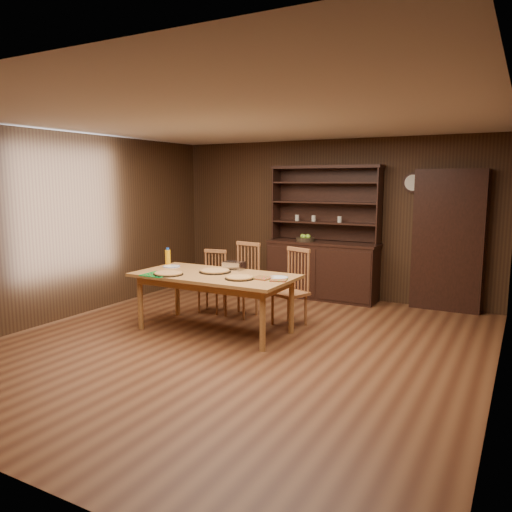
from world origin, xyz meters
The scene contains 20 objects.
floor centered at (0.00, 0.00, 0.00)m, with size 6.00×6.00×0.00m, color brown.
room_shell centered at (0.00, 0.00, 1.58)m, with size 6.00×6.00×6.00m.
china_hutch centered at (0.00, 2.75, 0.60)m, with size 1.84×0.52×2.17m.
doorway centered at (1.90, 2.90, 1.05)m, with size 1.00×0.18×2.10m, color black.
wall_clock centered at (1.35, 2.96, 1.90)m, with size 0.30×0.05×0.30m.
dining_table centered at (-0.54, 0.35, 0.68)m, with size 2.06×1.03×0.75m.
chair_left centered at (-1.12, 1.19, 0.48)m, with size 0.42×0.41×0.92m.
chair_center centered at (-0.61, 1.22, 0.56)m, with size 0.48×0.46×1.05m.
chair_right centered at (0.21, 1.12, 0.55)m, with size 0.54×0.52×1.04m.
pizza_left centered at (-1.03, 0.03, 0.77)m, with size 0.38×0.38×0.04m.
pizza_right centered at (-0.10, 0.22, 0.77)m, with size 0.36×0.36×0.04m.
pizza_center centered at (-0.60, 0.46, 0.77)m, with size 0.42×0.42×0.04m.
cooling_rack centered at (-1.14, -0.05, 0.76)m, with size 0.32×0.32×0.01m, color #0C9F35, non-canonical shape.
plate_left centered at (-1.35, 0.50, 0.76)m, with size 0.24×0.24×0.02m.
plate_right centered at (0.30, 0.49, 0.76)m, with size 0.24×0.24×0.02m.
foil_dish centered at (-0.50, 0.75, 0.80)m, with size 0.26×0.19×0.11m, color white.
juice_bottle centered at (-1.54, 0.66, 0.86)m, with size 0.08×0.08×0.24m.
pot_holder_a centered at (0.36, 0.37, 0.76)m, with size 0.19×0.19×0.01m, color red.
pot_holder_b centered at (0.13, 0.37, 0.76)m, with size 0.22×0.22×0.02m, color red.
fruit_bowl centered at (-0.29, 2.69, 0.98)m, with size 0.31×0.31×0.12m.
Camera 1 is at (2.93, -4.88, 1.92)m, focal length 35.00 mm.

